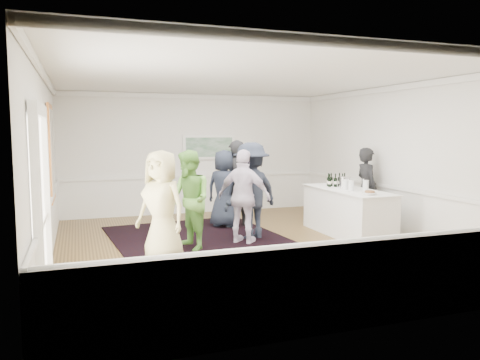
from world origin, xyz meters
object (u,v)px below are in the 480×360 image
object	(u,v)px
guest_dark_b	(236,183)
nut_bowl	(370,193)
bartender	(367,188)
guest_navy	(224,189)
guest_green	(189,200)
ice_bucket	(344,183)
guest_tan	(162,208)
guest_dark_a	(251,191)
guest_lilac	(244,197)
serving_table	(347,212)

from	to	relation	value
guest_dark_b	nut_bowl	world-z (taller)	guest_dark_b
bartender	guest_navy	distance (m)	3.24
guest_green	ice_bucket	size ratio (longest dim) A/B	7.19
guest_tan	guest_dark_a	distance (m)	2.40
guest_dark_a	guest_lilac	bearing A→B (deg)	30.16
serving_table	nut_bowl	distance (m)	1.06
guest_navy	serving_table	bearing A→B (deg)	-173.89
nut_bowl	guest_lilac	bearing A→B (deg)	157.64
guest_green	nut_bowl	bearing A→B (deg)	61.86
serving_table	guest_green	bearing A→B (deg)	-178.01
guest_green	bartender	bearing A→B (deg)	82.85
serving_table	guest_navy	bearing A→B (deg)	143.50
bartender	guest_navy	size ratio (longest dim) A/B	1.03
serving_table	guest_dark_b	bearing A→B (deg)	138.91
guest_dark_b	ice_bucket	world-z (taller)	guest_dark_b
bartender	guest_dark_a	xyz separation A→B (m)	(-2.85, -0.12, 0.07)
ice_bucket	guest_lilac	bearing A→B (deg)	-175.92
guest_green	ice_bucket	bearing A→B (deg)	79.99
serving_table	guest_dark_b	world-z (taller)	guest_dark_b
serving_table	ice_bucket	distance (m)	0.63
bartender	guest_dark_b	size ratio (longest dim) A/B	0.92
serving_table	guest_dark_b	xyz separation A→B (m)	(-1.94, 1.69, 0.51)
guest_dark_b	nut_bowl	xyz separation A→B (m)	(1.85, -2.60, 0.02)
bartender	guest_dark_a	bearing A→B (deg)	96.98
bartender	guest_dark_b	distance (m)	2.99
guest_tan	ice_bucket	xyz separation A→B (m)	(4.13, 1.07, 0.15)
serving_table	nut_bowl	size ratio (longest dim) A/B	9.17
guest_green	ice_bucket	distance (m)	3.51
guest_green	guest_lilac	distance (m)	1.14
guest_tan	serving_table	bearing A→B (deg)	61.56
ice_bucket	guest_dark_b	bearing A→B (deg)	142.44
bartender	guest_tan	bearing A→B (deg)	110.11
guest_navy	nut_bowl	world-z (taller)	guest_navy
guest_dark_a	guest_tan	bearing A→B (deg)	10.75
guest_dark_a	guest_navy	world-z (taller)	guest_dark_a
guest_navy	bartender	bearing A→B (deg)	-158.86
guest_tan	guest_navy	world-z (taller)	guest_tan
guest_green	nut_bowl	size ratio (longest dim) A/B	7.03
bartender	guest_green	world-z (taller)	guest_green
bartender	nut_bowl	size ratio (longest dim) A/B	6.94
serving_table	guest_green	xyz separation A→B (m)	(-3.47, -0.12, 0.44)
guest_green	guest_navy	world-z (taller)	guest_green
guest_dark_b	nut_bowl	size ratio (longest dim) A/B	7.55
guest_navy	ice_bucket	size ratio (longest dim) A/B	6.88
guest_navy	guest_green	bearing A→B (deg)	97.74
guest_tan	guest_navy	bearing A→B (deg)	102.88
guest_green	nut_bowl	distance (m)	3.47
guest_navy	ice_bucket	bearing A→B (deg)	-170.47
guest_green	guest_dark_b	xyz separation A→B (m)	(1.53, 1.81, 0.07)
guest_dark_a	nut_bowl	distance (m)	2.34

